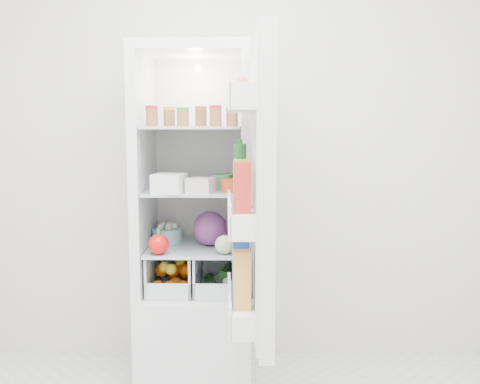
{
  "coord_description": "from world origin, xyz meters",
  "views": [
    {
      "loc": [
        0.09,
        -1.64,
        1.39
      ],
      "look_at": [
        0.04,
        0.95,
        1.07
      ],
      "focal_mm": 40.0,
      "sensor_mm": 36.0,
      "label": 1
    }
  ],
  "objects_px": {
    "refrigerator": "(197,257)",
    "fridge_door": "(255,196)",
    "red_cabbage": "(210,228)",
    "mushroom_bowl": "(167,235)"
  },
  "relations": [
    {
      "from": "refrigerator",
      "to": "fridge_door",
      "type": "xyz_separation_m",
      "value": [
        0.31,
        -0.64,
        0.43
      ]
    },
    {
      "from": "red_cabbage",
      "to": "fridge_door",
      "type": "relative_size",
      "value": 0.14
    },
    {
      "from": "refrigerator",
      "to": "mushroom_bowl",
      "type": "xyz_separation_m",
      "value": [
        -0.17,
        0.01,
        0.12
      ]
    },
    {
      "from": "refrigerator",
      "to": "fridge_door",
      "type": "relative_size",
      "value": 1.38
    },
    {
      "from": "refrigerator",
      "to": "mushroom_bowl",
      "type": "distance_m",
      "value": 0.21
    },
    {
      "from": "red_cabbage",
      "to": "mushroom_bowl",
      "type": "height_order",
      "value": "red_cabbage"
    },
    {
      "from": "red_cabbage",
      "to": "mushroom_bowl",
      "type": "distance_m",
      "value": 0.26
    },
    {
      "from": "refrigerator",
      "to": "mushroom_bowl",
      "type": "relative_size",
      "value": 10.71
    },
    {
      "from": "red_cabbage",
      "to": "refrigerator",
      "type": "bearing_deg",
      "value": 139.69
    },
    {
      "from": "red_cabbage",
      "to": "mushroom_bowl",
      "type": "xyz_separation_m",
      "value": [
        -0.24,
        0.07,
        -0.05
      ]
    }
  ]
}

